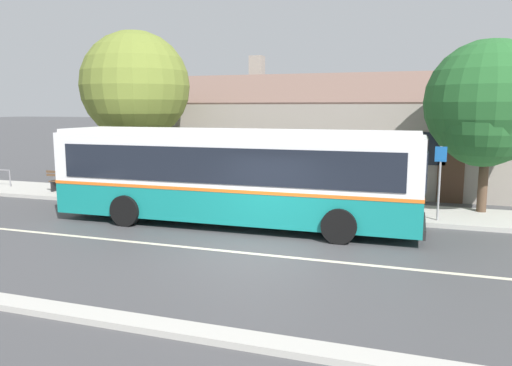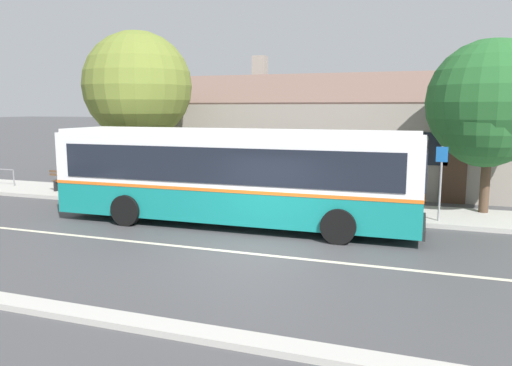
{
  "view_description": "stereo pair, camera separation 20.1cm",
  "coord_description": "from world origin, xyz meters",
  "px_view_note": "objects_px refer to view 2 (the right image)",
  "views": [
    {
      "loc": [
        4.13,
        -11.86,
        3.78
      ],
      "look_at": [
        -0.76,
        2.52,
        1.46
      ],
      "focal_mm": 35.0,
      "sensor_mm": 36.0,
      "label": 1
    },
    {
      "loc": [
        4.32,
        -11.79,
        3.78
      ],
      "look_at": [
        -0.76,
        2.52,
        1.46
      ],
      "focal_mm": 35.0,
      "sensor_mm": 36.0,
      "label": 2
    }
  ],
  "objects_px": {
    "transit_bus": "(234,174)",
    "bus_stop_sign": "(441,175)",
    "street_tree_primary": "(489,108)",
    "street_tree_secondary": "(138,86)",
    "bike_rack": "(4,174)",
    "bench_down_street": "(142,187)",
    "bench_by_building": "(68,182)"
  },
  "relations": [
    {
      "from": "bench_by_building",
      "to": "bus_stop_sign",
      "type": "bearing_deg",
      "value": -2.23
    },
    {
      "from": "bench_by_building",
      "to": "bench_down_street",
      "type": "bearing_deg",
      "value": -3.01
    },
    {
      "from": "transit_bus",
      "to": "street_tree_secondary",
      "type": "relative_size",
      "value": 1.7
    },
    {
      "from": "bench_down_street",
      "to": "street_tree_primary",
      "type": "height_order",
      "value": "street_tree_primary"
    },
    {
      "from": "transit_bus",
      "to": "bus_stop_sign",
      "type": "xyz_separation_m",
      "value": [
        6.27,
        2.09,
        -0.01
      ]
    },
    {
      "from": "bench_by_building",
      "to": "street_tree_secondary",
      "type": "distance_m",
      "value": 5.14
    },
    {
      "from": "street_tree_primary",
      "to": "street_tree_secondary",
      "type": "relative_size",
      "value": 0.87
    },
    {
      "from": "bus_stop_sign",
      "to": "street_tree_primary",
      "type": "bearing_deg",
      "value": 51.27
    },
    {
      "from": "bench_by_building",
      "to": "bus_stop_sign",
      "type": "xyz_separation_m",
      "value": [
        15.08,
        -0.59,
        1.08
      ]
    },
    {
      "from": "bench_down_street",
      "to": "bus_stop_sign",
      "type": "xyz_separation_m",
      "value": [
        11.25,
        -0.39,
        1.06
      ]
    },
    {
      "from": "transit_bus",
      "to": "bike_rack",
      "type": "bearing_deg",
      "value": 166.37
    },
    {
      "from": "bike_rack",
      "to": "street_tree_secondary",
      "type": "bearing_deg",
      "value": 6.0
    },
    {
      "from": "bike_rack",
      "to": "transit_bus",
      "type": "bearing_deg",
      "value": -13.63
    },
    {
      "from": "bike_rack",
      "to": "bench_down_street",
      "type": "bearing_deg",
      "value": -4.58
    },
    {
      "from": "transit_bus",
      "to": "street_tree_primary",
      "type": "distance_m",
      "value": 8.89
    },
    {
      "from": "street_tree_secondary",
      "to": "bus_stop_sign",
      "type": "height_order",
      "value": "street_tree_secondary"
    },
    {
      "from": "bench_by_building",
      "to": "bike_rack",
      "type": "relative_size",
      "value": 1.34
    },
    {
      "from": "bench_down_street",
      "to": "bus_stop_sign",
      "type": "bearing_deg",
      "value": -1.97
    },
    {
      "from": "transit_bus",
      "to": "bus_stop_sign",
      "type": "relative_size",
      "value": 4.92
    },
    {
      "from": "bench_by_building",
      "to": "bike_rack",
      "type": "bearing_deg",
      "value": 173.93
    },
    {
      "from": "bench_by_building",
      "to": "bench_down_street",
      "type": "height_order",
      "value": "same"
    },
    {
      "from": "bike_rack",
      "to": "bench_by_building",
      "type": "bearing_deg",
      "value": -6.07
    },
    {
      "from": "bus_stop_sign",
      "to": "bike_rack",
      "type": "xyz_separation_m",
      "value": [
        -19.08,
        1.01,
        -0.96
      ]
    },
    {
      "from": "bus_stop_sign",
      "to": "bike_rack",
      "type": "relative_size",
      "value": 2.07
    },
    {
      "from": "transit_bus",
      "to": "bench_down_street",
      "type": "bearing_deg",
      "value": 153.55
    },
    {
      "from": "street_tree_primary",
      "to": "transit_bus",
      "type": "bearing_deg",
      "value": -153.23
    },
    {
      "from": "bench_by_building",
      "to": "bus_stop_sign",
      "type": "relative_size",
      "value": 0.65
    },
    {
      "from": "transit_bus",
      "to": "bench_by_building",
      "type": "distance_m",
      "value": 9.27
    },
    {
      "from": "transit_bus",
      "to": "bench_down_street",
      "type": "relative_size",
      "value": 6.49
    },
    {
      "from": "bench_down_street",
      "to": "bench_by_building",
      "type": "bearing_deg",
      "value": 176.99
    },
    {
      "from": "street_tree_primary",
      "to": "street_tree_secondary",
      "type": "xyz_separation_m",
      "value": [
        -13.62,
        -0.06,
        0.88
      ]
    },
    {
      "from": "street_tree_secondary",
      "to": "bike_rack",
      "type": "relative_size",
      "value": 5.99
    }
  ]
}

